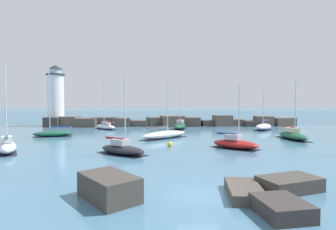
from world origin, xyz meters
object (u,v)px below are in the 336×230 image
at_px(sailboat_moored_1, 53,133).
at_px(sailboat_moored_2, 264,127).
at_px(sailboat_moored_5, 122,149).
at_px(lighthouse, 56,100).
at_px(sailboat_moored_7, 106,126).
at_px(sailboat_moored_8, 7,146).
at_px(sailboat_moored_6, 180,126).
at_px(mooring_buoy_orange_near, 230,139).
at_px(sailboat_moored_0, 164,134).
at_px(sailboat_moored_4, 293,135).
at_px(mooring_buoy_far_side, 170,144).
at_px(sailboat_moored_3, 235,143).

distance_m(sailboat_moored_1, sailboat_moored_2, 38.15).
bearing_deg(sailboat_moored_5, lighthouse, 120.21).
bearing_deg(sailboat_moored_7, sailboat_moored_8, -102.81).
bearing_deg(sailboat_moored_6, mooring_buoy_orange_near, -73.21).
xyz_separation_m(lighthouse, mooring_buoy_orange_near, (33.27, -26.04, -5.72)).
relative_size(sailboat_moored_0, sailboat_moored_5, 1.13).
distance_m(lighthouse, mooring_buoy_orange_near, 42.63).
height_order(sailboat_moored_0, sailboat_moored_6, sailboat_moored_0).
relative_size(sailboat_moored_0, mooring_buoy_orange_near, 10.30).
height_order(lighthouse, mooring_buoy_orange_near, lighthouse).
relative_size(sailboat_moored_4, sailboat_moored_7, 0.80).
distance_m(sailboat_moored_4, mooring_buoy_far_side, 19.15).
distance_m(sailboat_moored_1, sailboat_moored_5, 19.58).
bearing_deg(sailboat_moored_5, sailboat_moored_2, 43.66).
height_order(sailboat_moored_3, sailboat_moored_4, sailboat_moored_4).
bearing_deg(lighthouse, sailboat_moored_3, -43.69).
xyz_separation_m(sailboat_moored_8, mooring_buoy_orange_near, (25.91, 6.62, -0.34)).
bearing_deg(mooring_buoy_orange_near, sailboat_moored_6, 106.79).
xyz_separation_m(sailboat_moored_1, sailboat_moored_7, (5.99, 11.10, 0.10)).
distance_m(sailboat_moored_6, sailboat_moored_8, 31.87).
height_order(sailboat_moored_0, mooring_buoy_orange_near, sailboat_moored_0).
distance_m(sailboat_moored_0, sailboat_moored_5, 12.77).
distance_m(sailboat_moored_0, sailboat_moored_3, 12.02).
relative_size(lighthouse, sailboat_moored_4, 1.62).
relative_size(sailboat_moored_0, sailboat_moored_4, 1.05).
relative_size(sailboat_moored_0, sailboat_moored_1, 0.84).
xyz_separation_m(sailboat_moored_3, sailboat_moored_7, (-19.59, 22.86, 0.03)).
distance_m(sailboat_moored_5, mooring_buoy_far_side, 6.78).
relative_size(mooring_buoy_orange_near, mooring_buoy_far_side, 1.10).
xyz_separation_m(sailboat_moored_2, sailboat_moored_3, (-11.61, -20.23, -0.05)).
bearing_deg(sailboat_moored_3, sailboat_moored_6, 101.42).
bearing_deg(lighthouse, mooring_buoy_orange_near, -38.05).
height_order(sailboat_moored_0, mooring_buoy_far_side, sailboat_moored_0).
distance_m(sailboat_moored_2, sailboat_moored_5, 33.61).
relative_size(lighthouse, mooring_buoy_orange_near, 15.90).
height_order(sailboat_moored_7, mooring_buoy_orange_near, sailboat_moored_7).
bearing_deg(sailboat_moored_0, sailboat_moored_3, -47.94).
bearing_deg(lighthouse, sailboat_moored_5, -59.79).
distance_m(lighthouse, sailboat_moored_3, 45.29).
height_order(lighthouse, sailboat_moored_5, lighthouse).
bearing_deg(sailboat_moored_0, sailboat_moored_7, 129.63).
bearing_deg(sailboat_moored_1, sailboat_moored_3, -24.69).
height_order(sailboat_moored_1, sailboat_moored_7, sailboat_moored_1).
bearing_deg(sailboat_moored_2, sailboat_moored_4, -94.24).
distance_m(sailboat_moored_3, mooring_buoy_far_side, 7.74).
relative_size(sailboat_moored_3, sailboat_moored_6, 0.94).
relative_size(sailboat_moored_1, sailboat_moored_7, 1.00).
bearing_deg(sailboat_moored_5, sailboat_moored_4, 23.72).
xyz_separation_m(sailboat_moored_2, sailboat_moored_7, (-31.21, 2.63, -0.02)).
distance_m(sailboat_moored_0, mooring_buoy_orange_near, 9.64).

